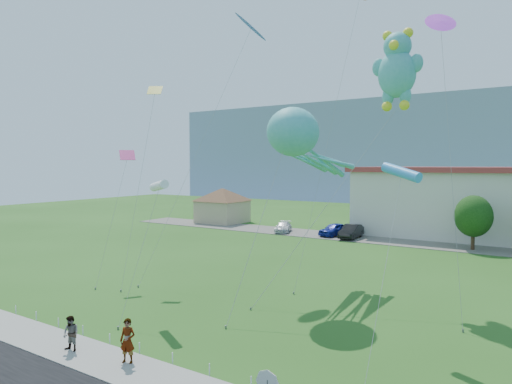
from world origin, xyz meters
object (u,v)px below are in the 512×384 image
at_px(pedestrian_right, 71,334).
at_px(pavilion, 222,202).
at_px(pedestrian_left, 128,341).
at_px(parked_car_black, 351,231).
at_px(parked_car_blue, 334,229).
at_px(octopus_kite, 300,142).
at_px(teddy_bear_kite, 397,68).
at_px(parked_car_white, 283,227).

bearing_deg(pedestrian_right, pavilion, 111.19).
xyz_separation_m(pedestrian_left, parked_car_black, (-4.18, 36.58, -0.19)).
bearing_deg(parked_car_blue, pedestrian_right, -70.22).
relative_size(octopus_kite, teddy_bear_kite, 0.74).
height_order(parked_car_white, parked_car_black, parked_car_black).
relative_size(parked_car_black, octopus_kite, 0.37).
distance_m(parked_car_black, octopus_kite, 25.45).
bearing_deg(pedestrian_left, parked_car_blue, 81.30).
bearing_deg(pavilion, parked_car_black, -10.11).
bearing_deg(teddy_bear_kite, octopus_kite, -135.45).
height_order(parked_car_white, parked_car_blue, parked_car_blue).
relative_size(parked_car_blue, octopus_kite, 0.34).
relative_size(parked_car_white, octopus_kite, 0.33).
height_order(pedestrian_right, parked_car_black, pedestrian_right).
bearing_deg(teddy_bear_kite, parked_car_blue, 123.20).
relative_size(pedestrian_left, teddy_bear_kite, 0.11).
distance_m(pavilion, pedestrian_right, 46.71).
bearing_deg(teddy_bear_kite, parked_car_white, 135.89).
distance_m(pavilion, pedestrian_left, 47.78).
distance_m(pavilion, parked_car_white, 13.16).
bearing_deg(pavilion, pedestrian_right, -61.32).
xyz_separation_m(parked_car_white, parked_car_black, (8.91, 0.01, 0.17)).
bearing_deg(pavilion, octopus_kite, -45.32).
relative_size(pavilion, parked_car_black, 1.94).
distance_m(parked_car_white, parked_car_blue, 6.58).
xyz_separation_m(pavilion, pedestrian_right, (22.40, -40.94, -2.14)).
height_order(pavilion, pedestrian_right, pavilion).
relative_size(pedestrian_right, parked_car_white, 0.37).
xyz_separation_m(parked_car_black, octopus_kite, (5.37, -23.16, 9.06)).
height_order(parked_car_white, teddy_bear_kite, teddy_bear_kite).
bearing_deg(parked_car_white, parked_car_blue, -14.41).
distance_m(pedestrian_left, parked_car_white, 38.85).
xyz_separation_m(pedestrian_left, parked_car_white, (-13.09, 36.57, -0.36)).
bearing_deg(pedestrian_left, parked_car_black, 77.85).
xyz_separation_m(octopus_kite, teddy_bear_kite, (4.76, 4.69, 4.99)).
distance_m(pedestrian_left, octopus_kite, 16.13).
bearing_deg(octopus_kite, parked_car_black, 103.05).
distance_m(pedestrian_right, parked_car_black, 37.16).
relative_size(parked_car_white, parked_car_black, 0.89).
distance_m(pedestrian_left, parked_car_black, 36.82).
relative_size(pedestrian_right, parked_car_black, 0.33).
distance_m(parked_car_white, parked_car_black, 8.91).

